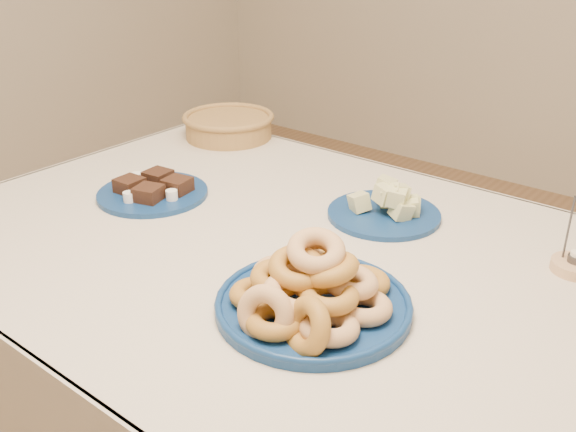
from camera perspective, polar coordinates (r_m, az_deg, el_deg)
The scene contains 6 objects.
dining_table at distance 1.40m, azimuth 1.29°, elevation -6.97°, with size 1.71×1.11×0.75m.
donut_platter at distance 1.13m, azimuth 2.13°, elevation -6.80°, with size 0.37×0.37×0.16m.
melon_plate at distance 1.50m, azimuth 8.83°, elevation 0.81°, with size 0.30×0.30×0.09m.
brownie_plate at distance 1.63m, azimuth -11.93°, elevation 2.23°, with size 0.29×0.29×0.05m.
wicker_basket at distance 2.03m, azimuth -5.30°, elevation 8.08°, with size 0.32×0.32×0.08m.
candle_holder at distance 1.38m, azimuth 24.17°, elevation -3.97°, with size 0.10×0.10×0.15m.
Camera 1 is at (0.71, -0.94, 1.39)m, focal length 40.00 mm.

